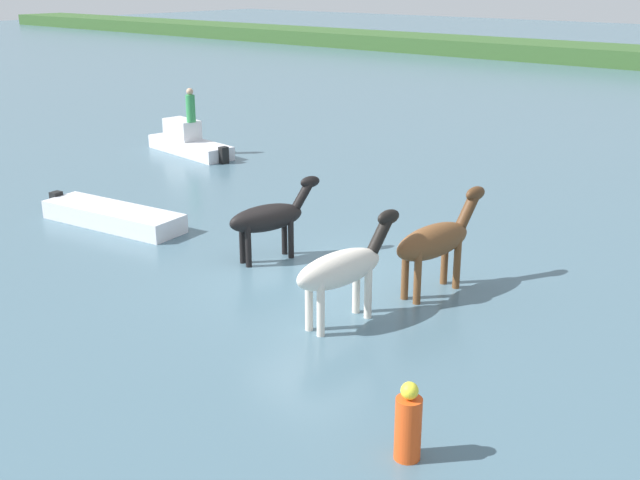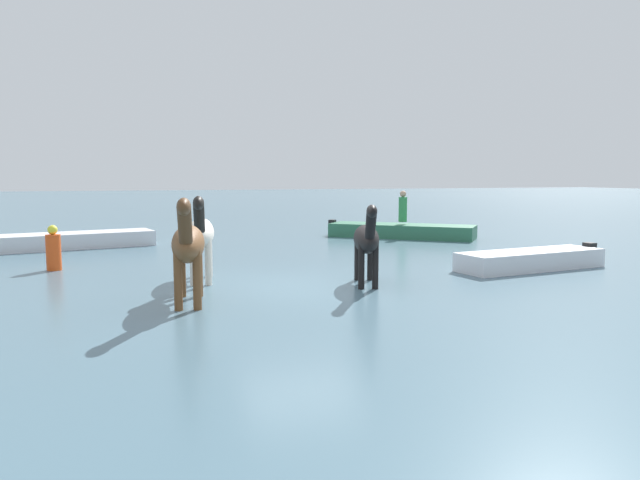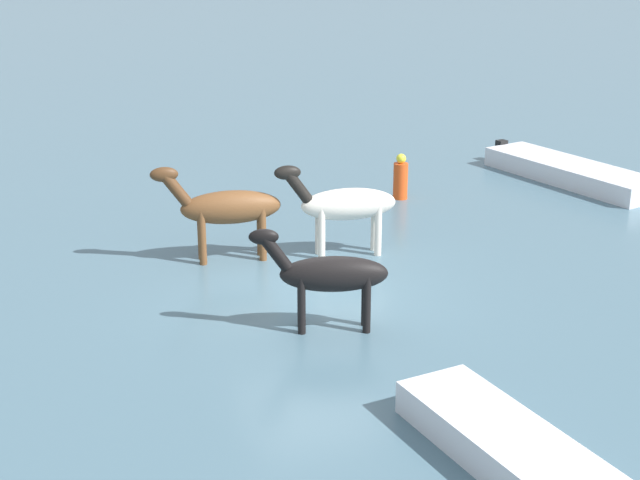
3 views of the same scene
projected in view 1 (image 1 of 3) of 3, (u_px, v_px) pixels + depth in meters
The scene contains 8 objects.
ground_plane at pixel (313, 276), 16.67m from camera, with size 184.20×184.20×0.00m, color #476675.
horse_rear_stallion at pixel (436, 241), 15.50m from camera, with size 0.90×2.60×2.01m.
horse_chestnut_trailing at pixel (343, 268), 14.14m from camera, with size 0.89×2.54×1.96m.
horse_mid_herd at pixel (270, 218), 17.34m from camera, with size 1.06×2.30×1.80m.
boat_motor_center at pixel (189, 145), 27.93m from camera, with size 4.17×1.63×1.32m.
boat_tender_starboard at pixel (112, 219), 20.03m from camera, with size 4.34×1.65×0.72m.
person_helmsman_aft at pixel (191, 106), 27.27m from camera, with size 0.32×0.32×1.19m.
buoy_channel_marker at pixel (408, 425), 10.28m from camera, with size 0.36×0.36×1.14m.
Camera 1 is at (9.98, -11.86, 6.17)m, focal length 43.68 mm.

